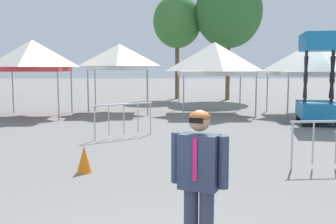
{
  "coord_description": "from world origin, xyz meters",
  "views": [
    {
      "loc": [
        0.1,
        -3.83,
        2.24
      ],
      "look_at": [
        0.26,
        4.37,
        1.3
      ],
      "focal_mm": 42.77,
      "sensor_mm": 36.0,
      "label": 1
    }
  ],
  "objects_px": {
    "person_foreground": "(199,179)",
    "canopy_tent_far_right": "(119,57)",
    "tree_behind_tents_right": "(229,11)",
    "crowd_barrier_near_person": "(124,114)",
    "canopy_tent_behind_right": "(313,59)",
    "tree_behind_tents_center": "(177,22)",
    "canopy_tent_right_of_center": "(215,59)",
    "scissor_lift": "(318,96)",
    "traffic_cone_lot_center": "(84,159)",
    "canopy_tent_behind_left": "(32,56)"
  },
  "relations": [
    {
      "from": "crowd_barrier_near_person",
      "to": "canopy_tent_behind_left",
      "type": "bearing_deg",
      "value": 129.73
    },
    {
      "from": "canopy_tent_right_of_center",
      "to": "person_foreground",
      "type": "bearing_deg",
      "value": -98.33
    },
    {
      "from": "canopy_tent_right_of_center",
      "to": "canopy_tent_behind_right",
      "type": "xyz_separation_m",
      "value": [
        4.37,
        -0.77,
        -0.01
      ]
    },
    {
      "from": "canopy_tent_right_of_center",
      "to": "traffic_cone_lot_center",
      "type": "relative_size",
      "value": 5.94
    },
    {
      "from": "tree_behind_tents_center",
      "to": "canopy_tent_behind_left",
      "type": "bearing_deg",
      "value": -124.7
    },
    {
      "from": "canopy_tent_right_of_center",
      "to": "traffic_cone_lot_center",
      "type": "distance_m",
      "value": 11.66
    },
    {
      "from": "scissor_lift",
      "to": "tree_behind_tents_right",
      "type": "xyz_separation_m",
      "value": [
        -1.61,
        11.48,
        4.75
      ]
    },
    {
      "from": "canopy_tent_behind_right",
      "to": "person_foreground",
      "type": "height_order",
      "value": "canopy_tent_behind_right"
    },
    {
      "from": "scissor_lift",
      "to": "traffic_cone_lot_center",
      "type": "height_order",
      "value": "scissor_lift"
    },
    {
      "from": "canopy_tent_far_right",
      "to": "person_foreground",
      "type": "xyz_separation_m",
      "value": [
        2.39,
        -15.33,
        -1.65
      ]
    },
    {
      "from": "tree_behind_tents_right",
      "to": "crowd_barrier_near_person",
      "type": "bearing_deg",
      "value": -111.61
    },
    {
      "from": "canopy_tent_far_right",
      "to": "scissor_lift",
      "type": "relative_size",
      "value": 0.94
    },
    {
      "from": "canopy_tent_behind_left",
      "to": "tree_behind_tents_center",
      "type": "xyz_separation_m",
      "value": [
        6.82,
        9.85,
        2.54
      ]
    },
    {
      "from": "canopy_tent_far_right",
      "to": "scissor_lift",
      "type": "xyz_separation_m",
      "value": [
        8.13,
        -4.1,
        -1.59
      ]
    },
    {
      "from": "canopy_tent_behind_right",
      "to": "crowd_barrier_near_person",
      "type": "distance_m",
      "value": 10.04
    },
    {
      "from": "canopy_tent_behind_left",
      "to": "canopy_tent_right_of_center",
      "type": "bearing_deg",
      "value": 7.0
    },
    {
      "from": "scissor_lift",
      "to": "tree_behind_tents_right",
      "type": "height_order",
      "value": "tree_behind_tents_right"
    },
    {
      "from": "canopy_tent_far_right",
      "to": "scissor_lift",
      "type": "distance_m",
      "value": 9.25
    },
    {
      "from": "canopy_tent_behind_left",
      "to": "person_foreground",
      "type": "relative_size",
      "value": 1.91
    },
    {
      "from": "person_foreground",
      "to": "canopy_tent_far_right",
      "type": "bearing_deg",
      "value": 98.87
    },
    {
      "from": "crowd_barrier_near_person",
      "to": "traffic_cone_lot_center",
      "type": "xyz_separation_m",
      "value": [
        -0.46,
        -4.22,
        -0.47
      ]
    },
    {
      "from": "scissor_lift",
      "to": "person_foreground",
      "type": "xyz_separation_m",
      "value": [
        -5.74,
        -11.23,
        -0.06
      ]
    },
    {
      "from": "canopy_tent_behind_left",
      "to": "canopy_tent_behind_right",
      "type": "bearing_deg",
      "value": 1.1
    },
    {
      "from": "canopy_tent_far_right",
      "to": "crowd_barrier_near_person",
      "type": "bearing_deg",
      "value": -83.29
    },
    {
      "from": "canopy_tent_behind_left",
      "to": "canopy_tent_right_of_center",
      "type": "height_order",
      "value": "canopy_tent_behind_left"
    },
    {
      "from": "canopy_tent_right_of_center",
      "to": "canopy_tent_behind_right",
      "type": "height_order",
      "value": "canopy_tent_right_of_center"
    },
    {
      "from": "canopy_tent_right_of_center",
      "to": "person_foreground",
      "type": "height_order",
      "value": "canopy_tent_right_of_center"
    },
    {
      "from": "canopy_tent_behind_right",
      "to": "tree_behind_tents_center",
      "type": "distance_m",
      "value": 11.52
    },
    {
      "from": "canopy_tent_behind_right",
      "to": "tree_behind_tents_right",
      "type": "distance_m",
      "value": 9.62
    },
    {
      "from": "canopy_tent_behind_left",
      "to": "tree_behind_tents_center",
      "type": "distance_m",
      "value": 12.25
    },
    {
      "from": "canopy_tent_far_right",
      "to": "traffic_cone_lot_center",
      "type": "height_order",
      "value": "canopy_tent_far_right"
    },
    {
      "from": "canopy_tent_far_right",
      "to": "tree_behind_tents_center",
      "type": "distance_m",
      "value": 9.2
    },
    {
      "from": "tree_behind_tents_right",
      "to": "traffic_cone_lot_center",
      "type": "bearing_deg",
      "value": -108.32
    },
    {
      "from": "canopy_tent_right_of_center",
      "to": "tree_behind_tents_center",
      "type": "relative_size",
      "value": 0.48
    },
    {
      "from": "person_foreground",
      "to": "canopy_tent_behind_right",
      "type": "bearing_deg",
      "value": 64.99
    },
    {
      "from": "scissor_lift",
      "to": "person_foreground",
      "type": "bearing_deg",
      "value": -117.06
    },
    {
      "from": "scissor_lift",
      "to": "traffic_cone_lot_center",
      "type": "bearing_deg",
      "value": -137.52
    },
    {
      "from": "scissor_lift",
      "to": "tree_behind_tents_center",
      "type": "bearing_deg",
      "value": 111.96
    },
    {
      "from": "canopy_tent_behind_right",
      "to": "canopy_tent_far_right",
      "type": "bearing_deg",
      "value": 171.39
    },
    {
      "from": "tree_behind_tents_right",
      "to": "crowd_barrier_near_person",
      "type": "relative_size",
      "value": 4.69
    },
    {
      "from": "traffic_cone_lot_center",
      "to": "scissor_lift",
      "type": "bearing_deg",
      "value": 42.48
    },
    {
      "from": "person_foreground",
      "to": "scissor_lift",
      "type": "bearing_deg",
      "value": 62.94
    },
    {
      "from": "canopy_tent_far_right",
      "to": "canopy_tent_right_of_center",
      "type": "relative_size",
      "value": 0.97
    },
    {
      "from": "canopy_tent_far_right",
      "to": "tree_behind_tents_center",
      "type": "relative_size",
      "value": 0.47
    },
    {
      "from": "canopy_tent_far_right",
      "to": "tree_behind_tents_right",
      "type": "xyz_separation_m",
      "value": [
        6.52,
        7.38,
        3.17
      ]
    },
    {
      "from": "canopy_tent_behind_left",
      "to": "canopy_tent_behind_right",
      "type": "distance_m",
      "value": 12.59
    },
    {
      "from": "person_foreground",
      "to": "canopy_tent_behind_left",
      "type": "bearing_deg",
      "value": 113.81
    },
    {
      "from": "canopy_tent_behind_right",
      "to": "scissor_lift",
      "type": "distance_m",
      "value": 3.22
    },
    {
      "from": "canopy_tent_behind_right",
      "to": "scissor_lift",
      "type": "bearing_deg",
      "value": -105.94
    },
    {
      "from": "canopy_tent_behind_left",
      "to": "tree_behind_tents_right",
      "type": "distance_m",
      "value": 13.94
    }
  ]
}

